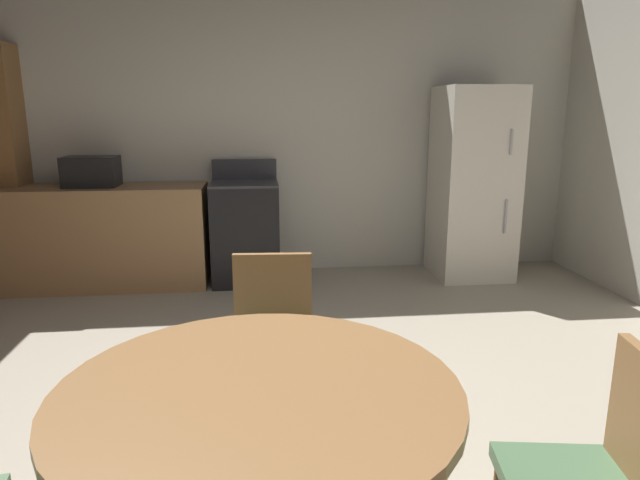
{
  "coord_description": "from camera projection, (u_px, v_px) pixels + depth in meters",
  "views": [
    {
      "loc": [
        -0.21,
        -2.32,
        1.54
      ],
      "look_at": [
        0.13,
        0.75,
        0.82
      ],
      "focal_mm": 31.01,
      "sensor_mm": 36.0,
      "label": 1
    }
  ],
  "objects": [
    {
      "name": "refrigerator",
      "position": [
        473.0,
        184.0,
        5.13
      ],
      "size": [
        0.68,
        0.68,
        1.76
      ],
      "color": "silver",
      "rests_on": "ground"
    },
    {
      "name": "dining_table",
      "position": [
        260.0,
        435.0,
        1.64
      ],
      "size": [
        1.19,
        1.19,
        0.76
      ],
      "color": "olive",
      "rests_on": "ground"
    },
    {
      "name": "wall_back",
      "position": [
        280.0,
        131.0,
        5.27
      ],
      "size": [
        6.01,
        0.12,
        2.7
      ],
      "primitive_type": "cube",
      "color": "beige",
      "rests_on": "ground"
    },
    {
      "name": "kitchen_counter",
      "position": [
        92.0,
        237.0,
        4.91
      ],
      "size": [
        2.01,
        0.6,
        0.9
      ],
      "primitive_type": "cube",
      "color": "#9E754C",
      "rests_on": "ground"
    },
    {
      "name": "chair_east",
      "position": [
        600.0,
        476.0,
        1.61
      ],
      "size": [
        0.46,
        0.46,
        0.87
      ],
      "rotation": [
        0.0,
        0.0,
        2.98
      ],
      "color": "olive",
      "rests_on": "ground"
    },
    {
      "name": "chair_north",
      "position": [
        273.0,
        334.0,
        2.63
      ],
      "size": [
        0.42,
        0.42,
        0.87
      ],
      "rotation": [
        0.0,
        0.0,
        4.65
      ],
      "color": "olive",
      "rests_on": "ground"
    },
    {
      "name": "microwave",
      "position": [
        91.0,
        171.0,
        4.78
      ],
      "size": [
        0.44,
        0.32,
        0.26
      ],
      "primitive_type": "cube",
      "color": "black",
      "rests_on": "kitchen_counter"
    },
    {
      "name": "ground_plane",
      "position": [
        310.0,
        443.0,
        2.62
      ],
      "size": [
        14.0,
        14.0,
        0.0
      ],
      "primitive_type": "plane",
      "color": "#A89E89"
    },
    {
      "name": "oven_range",
      "position": [
        246.0,
        231.0,
        5.05
      ],
      "size": [
        0.6,
        0.6,
        1.1
      ],
      "color": "black",
      "rests_on": "ground"
    }
  ]
}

